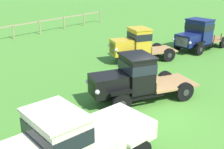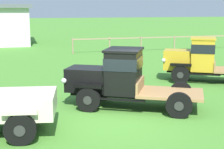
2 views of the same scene
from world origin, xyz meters
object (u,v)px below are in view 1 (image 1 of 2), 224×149
vintage_truck_far_side (137,44)px  vintage_truck_back_of_row (198,34)px  vintage_truck_midrow_center (133,78)px  vintage_truck_second_in_line (66,146)px

vintage_truck_far_side → vintage_truck_back_of_row: bearing=-20.2°
vintage_truck_far_side → vintage_truck_back_of_row: vintage_truck_back_of_row is taller
vintage_truck_midrow_center → vintage_truck_far_side: bearing=32.9°
vintage_truck_midrow_center → vintage_truck_second_in_line: bearing=-164.4°
vintage_truck_midrow_center → vintage_truck_far_side: 6.14m
vintage_truck_second_in_line → vintage_truck_far_side: 11.61m
vintage_truck_back_of_row → vintage_truck_far_side: bearing=159.8°
vintage_truck_midrow_center → vintage_truck_back_of_row: size_ratio=1.00×
vintage_truck_midrow_center → vintage_truck_back_of_row: (10.37, 1.41, 0.08)m
vintage_truck_midrow_center → vintage_truck_far_side: vintage_truck_far_side is taller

